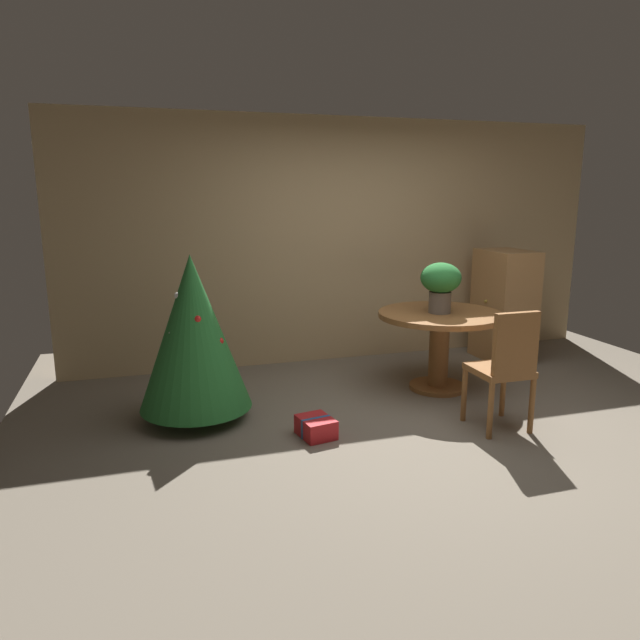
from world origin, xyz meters
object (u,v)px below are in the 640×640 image
object	(u,v)px
wooden_chair_near	(506,365)
gift_box_red	(316,427)
flower_vase	(441,282)
holiday_tree	(193,332)
wooden_cabinet	(504,305)
round_dining_table	(440,331)

from	to	relation	value
wooden_chair_near	gift_box_red	distance (m)	1.53
flower_vase	holiday_tree	world-z (taller)	holiday_tree
flower_vase	wooden_cabinet	size ratio (longest dim) A/B	0.38
holiday_tree	gift_box_red	distance (m)	1.23
round_dining_table	gift_box_red	bearing A→B (deg)	-153.09
flower_vase	holiday_tree	xyz separation A→B (m)	(-2.23, -0.08, -0.29)
flower_vase	gift_box_red	xyz separation A→B (m)	(-1.40, -0.71, -0.95)
round_dining_table	holiday_tree	world-z (taller)	holiday_tree
holiday_tree	gift_box_red	xyz separation A→B (m)	(0.83, -0.63, -0.66)
wooden_chair_near	gift_box_red	xyz separation A→B (m)	(-1.42, 0.32, -0.46)
flower_vase	wooden_chair_near	size ratio (longest dim) A/B	0.48
gift_box_red	wooden_cabinet	xyz separation A→B (m)	(2.60, 1.43, 0.53)
flower_vase	gift_box_red	distance (m)	1.84
gift_box_red	wooden_chair_near	bearing A→B (deg)	-12.59
wooden_cabinet	round_dining_table	bearing A→B (deg)	-148.78
round_dining_table	wooden_cabinet	distance (m)	1.37
round_dining_table	holiday_tree	distance (m)	2.26
flower_vase	wooden_chair_near	distance (m)	1.14
holiday_tree	round_dining_table	bearing A→B (deg)	2.41
wooden_cabinet	holiday_tree	bearing A→B (deg)	-166.76
wooden_chair_near	gift_box_red	world-z (taller)	wooden_chair_near
wooden_cabinet	gift_box_red	bearing A→B (deg)	-151.10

